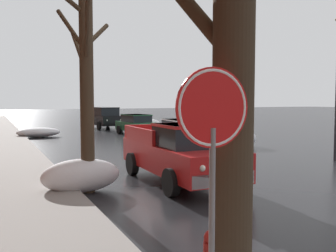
% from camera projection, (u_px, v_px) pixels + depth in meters
% --- Properties ---
extents(left_sidewalk_slab, '(2.48, 80.00, 0.14)m').
position_uv_depth(left_sidewalk_slab, '(8.00, 149.00, 17.96)').
color(left_sidewalk_slab, gray).
rests_on(left_sidewalk_slab, ground).
extents(snow_bank_near_corner_left, '(2.06, 0.94, 0.88)m').
position_uv_depth(snow_bank_near_corner_left, '(79.00, 177.00, 9.76)').
color(snow_bank_near_corner_left, white).
rests_on(snow_bank_near_corner_left, ground).
extents(snow_bank_along_left_kerb, '(2.64, 1.29, 0.88)m').
position_uv_depth(snow_bank_along_left_kerb, '(145.00, 124.00, 30.87)').
color(snow_bank_along_left_kerb, white).
rests_on(snow_bank_along_left_kerb, ground).
extents(snow_bank_near_corner_right, '(1.71, 1.07, 0.88)m').
position_uv_depth(snow_bank_near_corner_right, '(242.00, 139.00, 19.21)').
color(snow_bank_near_corner_right, white).
rests_on(snow_bank_near_corner_right, ground).
extents(snow_bank_along_right_kerb, '(2.75, 1.46, 0.62)m').
position_uv_depth(snow_bank_along_right_kerb, '(39.00, 132.00, 24.33)').
color(snow_bank_along_right_kerb, white).
rests_on(snow_bank_along_right_kerb, ground).
extents(bare_tree_at_the_corner, '(1.77, 2.36, 5.69)m').
position_uv_depth(bare_tree_at_the_corner, '(223.00, 40.00, 3.91)').
color(bare_tree_at_the_corner, '#382B1E').
rests_on(bare_tree_at_the_corner, ground).
extents(bare_tree_second_along_sidewalk, '(2.79, 3.62, 5.83)m').
position_uv_depth(bare_tree_second_along_sidewalk, '(85.00, 72.00, 9.63)').
color(bare_tree_second_along_sidewalk, '#423323').
rests_on(bare_tree_second_along_sidewalk, ground).
extents(pickup_truck_red_approaching_near_lane, '(2.17, 5.11, 1.76)m').
position_uv_depth(pickup_truck_red_approaching_near_lane, '(180.00, 153.00, 10.93)').
color(pickup_truck_red_approaching_near_lane, red).
rests_on(pickup_truck_red_approaching_near_lane, ground).
extents(sedan_white_parked_kerbside_close, '(2.27, 4.13, 1.42)m').
position_uv_depth(sedan_white_parked_kerbside_close, '(183.00, 132.00, 19.24)').
color(sedan_white_parked_kerbside_close, silver).
rests_on(sedan_white_parked_kerbside_close, ground).
extents(sedan_green_parked_kerbside_mid, '(2.14, 4.20, 1.42)m').
position_uv_depth(sedan_green_parked_kerbside_mid, '(137.00, 124.00, 25.91)').
color(sedan_green_parked_kerbside_mid, '#1E5633').
rests_on(sedan_green_parked_kerbside_mid, ground).
extents(suv_black_parked_far_down_block, '(2.37, 4.85, 1.82)m').
position_uv_depth(suv_black_parked_far_down_block, '(104.00, 117.00, 31.71)').
color(suv_black_parked_far_down_block, black).
rests_on(suv_black_parked_far_down_block, ground).
extents(stop_sign_at_corner, '(0.76, 0.07, 2.73)m').
position_uv_depth(stop_sign_at_corner, '(213.00, 133.00, 3.49)').
color(stop_sign_at_corner, slate).
rests_on(stop_sign_at_corner, ground).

